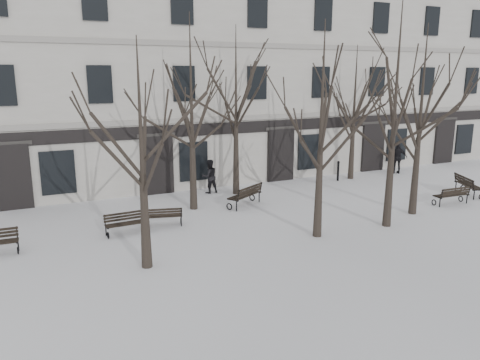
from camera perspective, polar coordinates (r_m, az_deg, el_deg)
ground at (r=18.11m, az=7.75°, el=-6.25°), size 100.00×100.00×0.00m
building at (r=28.86m, az=-6.18°, el=12.08°), size 40.40×10.20×11.40m
tree_0 at (r=14.02m, az=-12.02°, el=6.22°), size 4.87×4.87×6.95m
tree_1 at (r=16.74m, az=9.97°, el=8.94°), size 5.38×5.38×7.68m
tree_2 at (r=18.58m, az=18.51°, el=10.40°), size 5.94×5.94×8.49m
tree_3 at (r=20.71m, az=21.30°, el=9.26°), size 5.49×5.49×7.84m
tree_4 at (r=20.13m, az=-5.99°, el=10.89°), size 5.84×5.84×8.35m
tree_5 at (r=22.72m, az=-0.50°, el=10.82°), size 5.68×5.68×8.12m
tree_6 at (r=26.92m, az=13.82°, el=9.83°), size 5.18×5.18×7.40m
bench_1 at (r=18.65m, az=-9.54°, el=-4.33°), size 1.68×0.96×0.80m
bench_2 at (r=23.49m, az=24.45°, el=-1.65°), size 1.75×0.71×0.87m
bench_3 at (r=18.10m, az=-13.65°, el=-5.05°), size 1.64×0.68×0.81m
bench_4 at (r=21.15m, az=0.73°, el=-1.80°), size 2.01×1.58×0.98m
bench_5 at (r=25.66m, az=26.01°, el=-0.51°), size 1.39×2.01×0.97m
bollard_a at (r=22.62m, az=-12.00°, el=-0.95°), size 0.14×0.14×1.11m
bollard_b at (r=26.68m, az=11.88°, el=1.18°), size 0.15×0.15×1.13m
pedestrian_b at (r=23.65m, az=-3.71°, el=-1.57°), size 0.86×0.69×1.70m
pedestrian_c at (r=29.71m, az=18.52°, el=0.78°), size 1.21×0.96×1.92m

